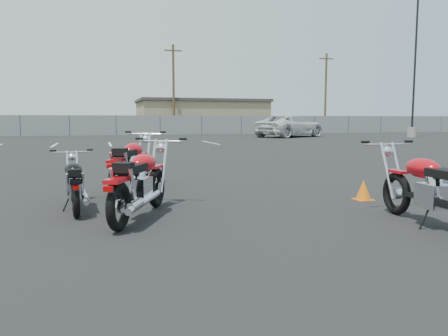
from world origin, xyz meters
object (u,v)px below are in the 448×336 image
object	(u,v)px
motorcycle_rear_red	(432,189)
motorcycle_third_red	(140,183)
motorcycle_second_black	(75,184)
motorcycle_front_red	(131,165)
white_van	(290,120)

from	to	relation	value
motorcycle_rear_red	motorcycle_third_red	bearing A→B (deg)	156.25
motorcycle_rear_red	motorcycle_second_black	bearing A→B (deg)	151.59
motorcycle_third_red	motorcycle_rear_red	xyz separation A→B (m)	(3.64, -1.60, -0.01)
motorcycle_front_red	motorcycle_rear_red	bearing A→B (deg)	-48.16
motorcycle_third_red	white_van	xyz separation A→B (m)	(14.66, 26.60, 0.89)
motorcycle_second_black	white_van	world-z (taller)	white_van
motorcycle_front_red	motorcycle_third_red	size ratio (longest dim) A/B	1.05
motorcycle_second_black	white_van	bearing A→B (deg)	58.80
motorcycle_front_red	motorcycle_rear_red	xyz separation A→B (m)	(3.59, -4.00, -0.03)
motorcycle_front_red	white_van	distance (m)	28.28
motorcycle_third_red	motorcycle_rear_red	world-z (taller)	motorcycle_third_red
motorcycle_second_black	motorcycle_rear_red	world-z (taller)	motorcycle_rear_red
motorcycle_rear_red	white_van	world-z (taller)	white_van
motorcycle_front_red	motorcycle_rear_red	world-z (taller)	motorcycle_front_red
motorcycle_second_black	motorcycle_third_red	xyz separation A→B (m)	(0.93, -0.87, 0.10)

